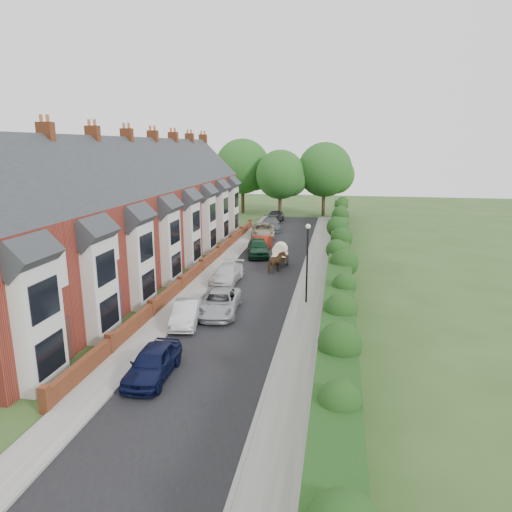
{
  "coord_description": "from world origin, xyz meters",
  "views": [
    {
      "loc": [
        5.22,
        -23.67,
        9.84
      ],
      "look_at": [
        -0.44,
        7.22,
        2.2
      ],
      "focal_mm": 32.0,
      "sensor_mm": 36.0,
      "label": 1
    }
  ],
  "objects_px": {
    "car_silver_a": "(186,313)",
    "car_grey": "(271,224)",
    "car_red": "(261,244)",
    "car_navy": "(153,363)",
    "car_white": "(227,274)",
    "car_beige": "(263,230)",
    "car_black": "(275,216)",
    "car_green": "(258,247)",
    "lamppost": "(307,254)",
    "horse": "(277,263)",
    "horse_cart": "(280,253)",
    "car_silver_b": "(219,302)"
  },
  "relations": [
    {
      "from": "car_silver_a",
      "to": "car_grey",
      "type": "relative_size",
      "value": 0.76
    },
    {
      "from": "car_red",
      "to": "car_grey",
      "type": "xyz_separation_m",
      "value": [
        -0.69,
        11.0,
        0.06
      ]
    },
    {
      "from": "car_navy",
      "to": "car_white",
      "type": "relative_size",
      "value": 0.91
    },
    {
      "from": "car_beige",
      "to": "car_black",
      "type": "bearing_deg",
      "value": 81.33
    },
    {
      "from": "car_green",
      "to": "lamppost",
      "type": "bearing_deg",
      "value": -78.99
    },
    {
      "from": "car_navy",
      "to": "car_white",
      "type": "xyz_separation_m",
      "value": [
        -0.26,
        14.38,
        -0.05
      ]
    },
    {
      "from": "car_beige",
      "to": "car_grey",
      "type": "distance_m",
      "value": 4.48
    },
    {
      "from": "car_red",
      "to": "car_grey",
      "type": "height_order",
      "value": "car_grey"
    },
    {
      "from": "car_white",
      "to": "car_grey",
      "type": "xyz_separation_m",
      "value": [
        0.03,
        21.74,
        0.09
      ]
    },
    {
      "from": "lamppost",
      "to": "car_red",
      "type": "xyz_separation_m",
      "value": [
        -5.37,
        14.4,
        -2.62
      ]
    },
    {
      "from": "car_black",
      "to": "horse",
      "type": "xyz_separation_m",
      "value": [
        3.54,
        -24.12,
        0.02
      ]
    },
    {
      "from": "car_navy",
      "to": "horse",
      "type": "height_order",
      "value": "horse"
    },
    {
      "from": "car_white",
      "to": "horse_cart",
      "type": "relative_size",
      "value": 1.61
    },
    {
      "from": "car_silver_a",
      "to": "car_white",
      "type": "distance_m",
      "value": 8.27
    },
    {
      "from": "lamppost",
      "to": "car_navy",
      "type": "bearing_deg",
      "value": -118.55
    },
    {
      "from": "car_silver_a",
      "to": "car_black",
      "type": "xyz_separation_m",
      "value": [
        0.0,
        35.6,
        0.15
      ]
    },
    {
      "from": "lamppost",
      "to": "car_green",
      "type": "distance_m",
      "value": 13.53
    },
    {
      "from": "car_silver_b",
      "to": "car_green",
      "type": "height_order",
      "value": "car_green"
    },
    {
      "from": "car_silver_b",
      "to": "car_white",
      "type": "relative_size",
      "value": 1.08
    },
    {
      "from": "car_silver_a",
      "to": "horse_cart",
      "type": "xyz_separation_m",
      "value": [
        3.54,
        13.56,
        0.5
      ]
    },
    {
      "from": "car_silver_a",
      "to": "horse_cart",
      "type": "bearing_deg",
      "value": 65.6
    },
    {
      "from": "car_green",
      "to": "car_red",
      "type": "height_order",
      "value": "car_green"
    },
    {
      "from": "car_silver_b",
      "to": "car_beige",
      "type": "distance_m",
      "value": 23.56
    },
    {
      "from": "car_navy",
      "to": "car_red",
      "type": "distance_m",
      "value": 25.12
    },
    {
      "from": "horse_cart",
      "to": "car_grey",
      "type": "bearing_deg",
      "value": 101.03
    },
    {
      "from": "car_beige",
      "to": "horse_cart",
      "type": "bearing_deg",
      "value": -83.13
    },
    {
      "from": "lamppost",
      "to": "car_grey",
      "type": "distance_m",
      "value": 26.24
    },
    {
      "from": "car_green",
      "to": "car_red",
      "type": "xyz_separation_m",
      "value": [
        -0.08,
        2.2,
        -0.11
      ]
    },
    {
      "from": "car_navy",
      "to": "car_silver_a",
      "type": "relative_size",
      "value": 1.05
    },
    {
      "from": "car_navy",
      "to": "car_green",
      "type": "height_order",
      "value": "car_green"
    },
    {
      "from": "car_silver_a",
      "to": "car_beige",
      "type": "distance_m",
      "value": 25.53
    },
    {
      "from": "car_silver_b",
      "to": "car_black",
      "type": "xyz_separation_m",
      "value": [
        -1.4,
        33.6,
        0.12
      ]
    },
    {
      "from": "car_red",
      "to": "horse",
      "type": "bearing_deg",
      "value": -68.01
    },
    {
      "from": "car_silver_a",
      "to": "car_white",
      "type": "xyz_separation_m",
      "value": [
        0.31,
        8.26,
        0.01
      ]
    },
    {
      "from": "car_navy",
      "to": "car_black",
      "type": "relative_size",
      "value": 0.87
    },
    {
      "from": "lamppost",
      "to": "car_grey",
      "type": "height_order",
      "value": "lamppost"
    },
    {
      "from": "car_black",
      "to": "car_navy",
      "type": "bearing_deg",
      "value": -85.59
    },
    {
      "from": "lamppost",
      "to": "car_navy",
      "type": "relative_size",
      "value": 1.27
    },
    {
      "from": "car_green",
      "to": "horse_cart",
      "type": "distance_m",
      "value": 4.07
    },
    {
      "from": "car_silver_a",
      "to": "car_silver_b",
      "type": "distance_m",
      "value": 2.44
    },
    {
      "from": "car_red",
      "to": "horse_cart",
      "type": "height_order",
      "value": "horse_cart"
    },
    {
      "from": "car_navy",
      "to": "car_green",
      "type": "xyz_separation_m",
      "value": [
        0.54,
        22.92,
        0.1
      ]
    },
    {
      "from": "car_silver_b",
      "to": "horse",
      "type": "xyz_separation_m",
      "value": [
        2.14,
        9.48,
        0.15
      ]
    },
    {
      "from": "car_green",
      "to": "car_grey",
      "type": "height_order",
      "value": "car_green"
    },
    {
      "from": "car_silver_a",
      "to": "car_grey",
      "type": "distance_m",
      "value": 30.0
    },
    {
      "from": "car_silver_b",
      "to": "car_green",
      "type": "xyz_separation_m",
      "value": [
        -0.29,
        14.8,
        0.12
      ]
    },
    {
      "from": "car_white",
      "to": "horse",
      "type": "bearing_deg",
      "value": 47.01
    },
    {
      "from": "lamppost",
      "to": "car_silver_b",
      "type": "height_order",
      "value": "lamppost"
    },
    {
      "from": "car_white",
      "to": "car_green",
      "type": "bearing_deg",
      "value": 86.86
    },
    {
      "from": "car_grey",
      "to": "horse",
      "type": "relative_size",
      "value": 2.64
    }
  ]
}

